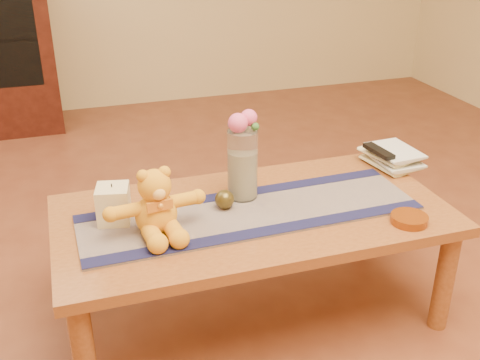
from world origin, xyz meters
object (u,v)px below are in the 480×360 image
object	(u,v)px
glass_vase	(242,164)
amber_dish	(409,219)
book_bottom	(375,167)
tv_remote	(379,151)
bronze_ball	(225,199)
pillar_candle	(114,204)
teddy_bear	(155,202)

from	to	relation	value
glass_vase	amber_dish	bearing A→B (deg)	-35.80
book_bottom	tv_remote	size ratio (longest dim) A/B	1.39
glass_vase	tv_remote	distance (m)	0.61
bronze_ball	tv_remote	bearing A→B (deg)	11.03
pillar_candle	amber_dish	xyz separation A→B (m)	(0.96, -0.31, -0.06)
pillar_candle	book_bottom	world-z (taller)	pillar_candle
glass_vase	bronze_ball	distance (m)	0.15
glass_vase	bronze_ball	world-z (taller)	glass_vase
pillar_candle	bronze_ball	bearing A→B (deg)	-4.18
pillar_candle	glass_vase	bearing A→B (deg)	4.81
bronze_ball	tv_remote	distance (m)	0.71
teddy_bear	book_bottom	distance (m)	0.99
bronze_ball	tv_remote	world-z (taller)	tv_remote
teddy_bear	tv_remote	distance (m)	0.98
pillar_candle	bronze_ball	xyz separation A→B (m)	(0.38, -0.03, -0.03)
teddy_bear	pillar_candle	xyz separation A→B (m)	(-0.13, 0.11, -0.04)
glass_vase	book_bottom	size ratio (longest dim) A/B	1.17
book_bottom	tv_remote	distance (m)	0.08
amber_dish	teddy_bear	bearing A→B (deg)	166.44
bronze_ball	book_bottom	size ratio (longest dim) A/B	0.31
teddy_bear	tv_remote	xyz separation A→B (m)	(0.95, 0.22, -0.03)
teddy_bear	amber_dish	world-z (taller)	teddy_bear
teddy_bear	glass_vase	size ratio (longest dim) A/B	1.23
teddy_bear	amber_dish	size ratio (longest dim) A/B	2.51
teddy_bear	amber_dish	xyz separation A→B (m)	(0.84, -0.20, -0.10)
glass_vase	book_bottom	xyz separation A→B (m)	(0.60, 0.08, -0.13)
pillar_candle	bronze_ball	world-z (taller)	pillar_candle
book_bottom	teddy_bear	bearing A→B (deg)	-176.02
tv_remote	pillar_candle	bearing A→B (deg)	179.21
pillar_candle	glass_vase	size ratio (longest dim) A/B	0.50
teddy_bear	tv_remote	bearing A→B (deg)	6.42
amber_dish	tv_remote	bearing A→B (deg)	74.39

